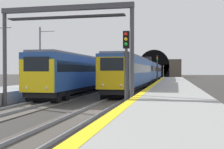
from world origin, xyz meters
The scene contains 13 objects.
ground_plane centered at (0.00, 0.00, 0.00)m, with size 320.00×320.00×0.00m, color #302D2B.
platform_right centered at (0.00, -4.66, 0.47)m, with size 112.00×4.78×0.94m, color gray.
platform_right_edge_strip centered at (0.00, -2.52, 0.94)m, with size 112.00×0.50×0.01m, color yellow.
track_main_line centered at (0.00, 0.00, 0.04)m, with size 160.00×2.73×0.21m.
track_adjacent_line centered at (0.00, 5.12, 0.04)m, with size 160.00×3.17×0.21m.
train_main_approaching centered at (34.65, 0.00, 2.37)m, with size 58.57×3.13×5.06m.
train_adjacent_platform centered at (29.72, 5.12, 2.34)m, with size 55.51×2.95×5.01m.
railway_signal_near centered at (-0.17, -1.93, 3.00)m, with size 0.39×0.38×4.93m.
railway_signal_mid centered at (34.96, -1.93, 3.21)m, with size 0.39×0.38×5.32m.
railway_signal_far centered at (70.12, -1.93, 2.58)m, with size 0.39×0.38×4.33m.
overhead_signal_gantry centered at (1.30, 2.56, 5.37)m, with size 0.70×9.54×7.00m.
tunnel_portal centered at (97.09, 2.56, 3.58)m, with size 2.12×21.22×11.88m.
catenary_mast_far centered at (17.71, 12.54, 4.28)m, with size 0.22×2.16×8.33m.
Camera 1 is at (-17.02, -4.66, 2.54)m, focal length 45.38 mm.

